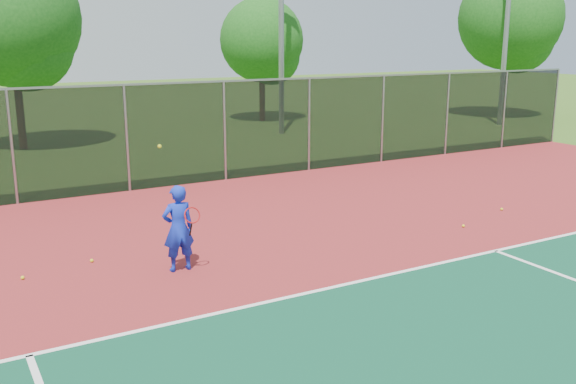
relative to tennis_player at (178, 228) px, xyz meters
name	(u,v)px	position (x,y,z in m)	size (l,w,h in m)	color
ground	(553,330)	(4.01, -5.16, -0.84)	(120.00, 120.00, 0.00)	#335A19
court_apron	(458,286)	(4.01, -3.16, -0.83)	(30.00, 20.00, 0.02)	maroon
fence_back	(225,130)	(4.01, 6.84, 0.72)	(30.00, 0.06, 3.03)	black
tennis_player	(178,228)	(0.00, 0.00, 0.00)	(0.61, 0.62, 2.40)	#142CC0
practice_ball_1	(23,278)	(-2.65, 0.94, -0.79)	(0.07, 0.07, 0.07)	yellow
practice_ball_3	(463,226)	(6.67, -0.58, -0.79)	(0.07, 0.07, 0.07)	yellow
practice_ball_4	(92,261)	(-1.35, 1.25, -0.79)	(0.07, 0.07, 0.07)	yellow
practice_ball_6	(502,209)	(8.59, 0.04, -0.79)	(0.07, 0.07, 0.07)	yellow
tree_back_left	(15,25)	(-0.50, 15.87, 3.90)	(5.15, 5.15, 7.56)	#3C2615
tree_back_mid	(264,44)	(11.74, 19.05, 3.11)	(4.30, 4.30, 6.31)	#3C2615
tree_back_right	(512,23)	(23.96, 13.87, 4.19)	(5.46, 5.46, 8.02)	#3C2615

